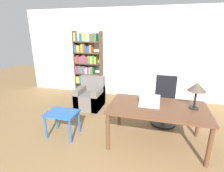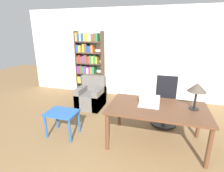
{
  "view_description": "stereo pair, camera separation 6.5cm",
  "coord_description": "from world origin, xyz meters",
  "px_view_note": "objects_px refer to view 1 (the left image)",
  "views": [
    {
      "loc": [
        0.42,
        -0.83,
        2.04
      ],
      "look_at": [
        -0.46,
        2.34,
        0.99
      ],
      "focal_mm": 28.0,
      "sensor_mm": 36.0,
      "label": 1
    },
    {
      "loc": [
        0.48,
        -0.82,
        2.04
      ],
      "look_at": [
        -0.46,
        2.34,
        0.99
      ],
      "focal_mm": 28.0,
      "sensor_mm": 36.0,
      "label": 2
    }
  ],
  "objects_px": {
    "office_chair": "(164,103)",
    "side_table_blue": "(62,116)",
    "bookshelf": "(87,64)",
    "desk": "(157,111)",
    "armchair": "(90,97)",
    "table_lamp": "(197,88)",
    "laptop": "(149,103)"
  },
  "relations": [
    {
      "from": "office_chair",
      "to": "side_table_blue",
      "type": "bearing_deg",
      "value": -150.63
    },
    {
      "from": "side_table_blue",
      "to": "bookshelf",
      "type": "xyz_separation_m",
      "value": [
        -0.5,
        2.44,
        0.58
      ]
    },
    {
      "from": "desk",
      "to": "office_chair",
      "type": "height_order",
      "value": "office_chair"
    },
    {
      "from": "armchair",
      "to": "table_lamp",
      "type": "bearing_deg",
      "value": -24.87
    },
    {
      "from": "side_table_blue",
      "to": "bookshelf",
      "type": "height_order",
      "value": "bookshelf"
    },
    {
      "from": "laptop",
      "to": "office_chair",
      "type": "relative_size",
      "value": 0.34
    },
    {
      "from": "side_table_blue",
      "to": "armchair",
      "type": "relative_size",
      "value": 0.72
    },
    {
      "from": "laptop",
      "to": "office_chair",
      "type": "height_order",
      "value": "office_chair"
    },
    {
      "from": "armchair",
      "to": "bookshelf",
      "type": "relative_size",
      "value": 0.41
    },
    {
      "from": "table_lamp",
      "to": "side_table_blue",
      "type": "xyz_separation_m",
      "value": [
        -2.42,
        -0.34,
        -0.7
      ]
    },
    {
      "from": "table_lamp",
      "to": "office_chair",
      "type": "distance_m",
      "value": 1.11
    },
    {
      "from": "desk",
      "to": "table_lamp",
      "type": "bearing_deg",
      "value": 8.57
    },
    {
      "from": "desk",
      "to": "laptop",
      "type": "relative_size",
      "value": 4.65
    },
    {
      "from": "table_lamp",
      "to": "bookshelf",
      "type": "distance_m",
      "value": 3.6
    },
    {
      "from": "desk",
      "to": "side_table_blue",
      "type": "distance_m",
      "value": 1.84
    },
    {
      "from": "table_lamp",
      "to": "armchair",
      "type": "xyz_separation_m",
      "value": [
        -2.42,
        1.12,
        -0.84
      ]
    },
    {
      "from": "armchair",
      "to": "bookshelf",
      "type": "distance_m",
      "value": 1.31
    },
    {
      "from": "bookshelf",
      "to": "table_lamp",
      "type": "bearing_deg",
      "value": -35.75
    },
    {
      "from": "table_lamp",
      "to": "bookshelf",
      "type": "xyz_separation_m",
      "value": [
        -2.92,
        2.1,
        -0.12
      ]
    },
    {
      "from": "table_lamp",
      "to": "side_table_blue",
      "type": "height_order",
      "value": "table_lamp"
    },
    {
      "from": "table_lamp",
      "to": "side_table_blue",
      "type": "distance_m",
      "value": 2.54
    },
    {
      "from": "side_table_blue",
      "to": "bookshelf",
      "type": "bearing_deg",
      "value": 101.62
    },
    {
      "from": "office_chair",
      "to": "armchair",
      "type": "relative_size",
      "value": 1.3
    },
    {
      "from": "table_lamp",
      "to": "office_chair",
      "type": "xyz_separation_m",
      "value": [
        -0.46,
        0.76,
        -0.66
      ]
    },
    {
      "from": "desk",
      "to": "bookshelf",
      "type": "distance_m",
      "value": 3.2
    },
    {
      "from": "laptop",
      "to": "table_lamp",
      "type": "height_order",
      "value": "table_lamp"
    },
    {
      "from": "laptop",
      "to": "office_chair",
      "type": "xyz_separation_m",
      "value": [
        0.3,
        0.84,
        -0.32
      ]
    },
    {
      "from": "office_chair",
      "to": "armchair",
      "type": "distance_m",
      "value": 2.0
    },
    {
      "from": "table_lamp",
      "to": "office_chair",
      "type": "bearing_deg",
      "value": 121.22
    },
    {
      "from": "laptop",
      "to": "side_table_blue",
      "type": "xyz_separation_m",
      "value": [
        -1.65,
        -0.26,
        -0.37
      ]
    },
    {
      "from": "bookshelf",
      "to": "side_table_blue",
      "type": "bearing_deg",
      "value": -78.38
    },
    {
      "from": "laptop",
      "to": "bookshelf",
      "type": "distance_m",
      "value": 3.07
    }
  ]
}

